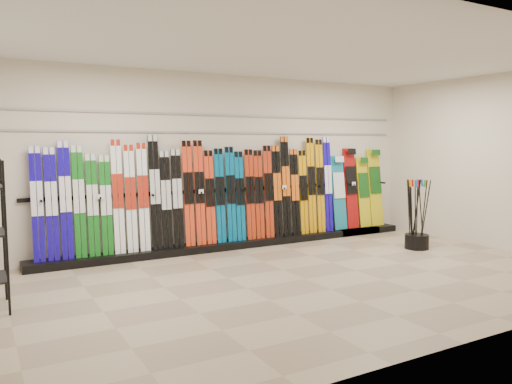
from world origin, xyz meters
TOP-DOWN VIEW (x-y plane):
  - floor at (0.00, 0.00)m, footprint 8.00×8.00m
  - back_wall at (0.00, 2.50)m, footprint 8.00×0.00m
  - right_wall at (4.00, 0.00)m, footprint 0.00×5.00m
  - ceiling at (0.00, 0.00)m, footprint 8.00×8.00m
  - ski_rack_base at (0.22, 2.28)m, footprint 8.00×0.40m
  - skis at (-0.44, 2.31)m, footprint 5.37×0.18m
  - snowboards at (2.94, 2.36)m, footprint 1.27×0.25m
  - pole_bin at (2.80, 0.64)m, footprint 0.41×0.41m
  - ski_poles at (2.75, 0.65)m, footprint 0.34×0.34m
  - slatwall_rail_0 at (0.00, 2.48)m, footprint 7.60×0.02m
  - slatwall_rail_1 at (0.00, 2.48)m, footprint 7.60×0.02m

SIDE VIEW (x-z plane):
  - floor at x=0.00m, z-range 0.00..0.00m
  - ski_rack_base at x=0.22m, z-range 0.00..0.12m
  - pole_bin at x=2.80m, z-range 0.00..0.25m
  - ski_poles at x=2.75m, z-range 0.02..1.20m
  - snowboards at x=2.94m, z-range 0.08..1.67m
  - skis at x=-0.44m, z-range 0.04..1.87m
  - back_wall at x=0.00m, z-range -2.50..5.50m
  - right_wall at x=4.00m, z-range -1.00..4.00m
  - slatwall_rail_0 at x=0.00m, z-range 1.98..2.02m
  - slatwall_rail_1 at x=0.00m, z-range 2.28..2.31m
  - ceiling at x=0.00m, z-range 3.00..3.00m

